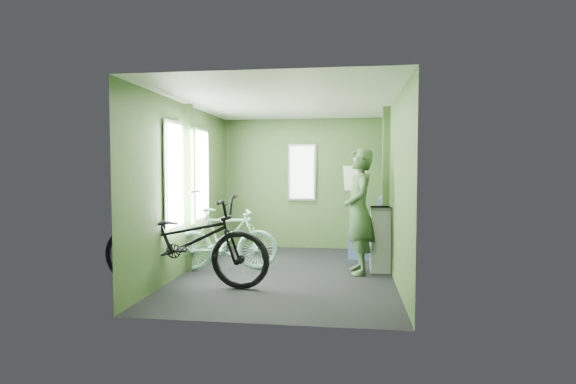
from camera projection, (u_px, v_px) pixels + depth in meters
name	position (u px, v px, depth m)	size (l,w,h in m)	color
room	(285.00, 167.00, 6.05)	(4.00, 4.02, 2.31)	black
bicycle_black	(185.00, 287.00, 5.39)	(0.72, 2.08, 1.09)	black
bicycle_mint	(225.00, 271.00, 6.24)	(0.41, 1.47, 0.88)	#86C7AC
passenger	(359.00, 211.00, 6.03)	(0.50, 0.75, 1.69)	#314B29
waste_box	(380.00, 239.00, 6.21)	(0.26, 0.37, 0.89)	gray
bench_seat	(368.00, 238.00, 7.35)	(0.61, 0.96, 0.96)	navy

